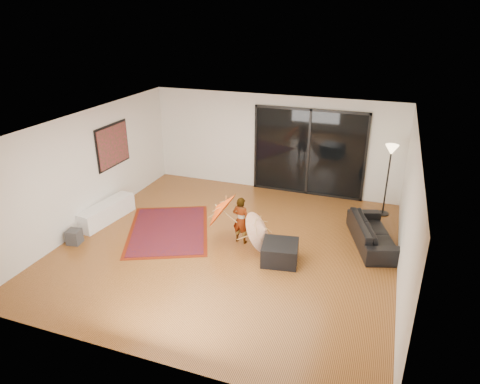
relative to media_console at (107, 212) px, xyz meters
The scene contains 17 objects.
floor 3.26m from the media_console, ahead, with size 7.00×7.00×0.00m, color #A1602C.
ceiling 4.09m from the media_console, ahead, with size 7.00×7.00×0.00m, color white.
wall_back 4.80m from the media_console, 45.85° to the left, with size 7.00×7.00×0.00m, color silver.
wall_front 5.02m from the media_console, 48.34° to the right, with size 7.00×7.00×0.00m, color silver.
wall_left 1.16m from the media_console, 148.61° to the right, with size 7.00×7.00×0.00m, color silver.
wall_right 6.84m from the media_console, ahead, with size 7.00×7.00×0.00m, color silver.
sliding_door 5.48m from the media_console, 37.96° to the left, with size 3.06×0.07×2.40m.
painting 1.67m from the media_console, 104.16° to the left, with size 0.04×1.28×1.08m.
media_console is the anchor object (origin of this frame).
speaker 1.19m from the media_console, 90.00° to the right, with size 0.28×0.28×0.32m, color #424244.
persian_rug 1.67m from the media_console, ahead, with size 2.68×3.03×0.02m.
sofa 6.28m from the media_console, ahead, with size 1.93×0.75×0.56m, color black.
ottoman 4.48m from the media_console, ahead, with size 0.72×0.72×0.41m, color black.
floor_lamp 6.99m from the media_console, 22.68° to the left, with size 0.31×0.31×1.82m.
child 3.46m from the media_console, ahead, with size 0.39×0.26×1.07m, color #999999.
parasol_orange 2.94m from the media_console, ahead, with size 0.66×0.91×0.91m.
parasol_white 4.05m from the media_console, ahead, with size 0.62×0.91×0.96m.
Camera 1 is at (2.98, -7.59, 4.76)m, focal length 32.00 mm.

